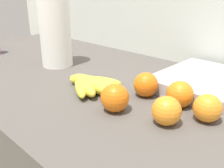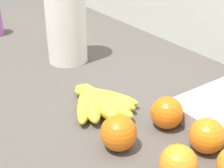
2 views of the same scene
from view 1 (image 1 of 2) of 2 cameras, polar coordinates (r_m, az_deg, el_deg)
The scene contains 8 objects.
wall_back at distance 1.16m, azimuth 13.14°, elevation -4.70°, with size 2.28×0.06×1.30m, color silver.
banana_bunch at distance 0.73m, azimuth -5.09°, elevation 0.10°, with size 0.19×0.17×0.04m.
orange_front at distance 0.56m, azimuth 12.37°, elevation -6.01°, with size 0.07×0.07×0.07m, color orange.
orange_right at distance 0.60m, azimuth 0.64°, elevation -3.17°, with size 0.07×0.07×0.07m, color orange.
orange_center at distance 0.60m, azimuth 21.04°, elevation -5.18°, with size 0.06×0.06×0.06m, color orange.
orange_back_left at distance 0.69m, azimuth 7.57°, elevation -0.22°, with size 0.07×0.07×0.07m, color orange.
orange_back_right at distance 0.64m, azimuth 15.30°, elevation -2.28°, with size 0.07×0.07×0.07m, color orange.
paper_towel_roll at distance 0.96m, azimuth -12.91°, elevation 11.95°, with size 0.11×0.11×0.30m.
Camera 1 is at (0.51, -0.52, 1.15)m, focal length 39.88 mm.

